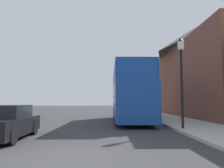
# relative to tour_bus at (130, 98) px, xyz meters

# --- Properties ---
(ground_plane) EXTENTS (144.00, 144.00, 0.00)m
(ground_plane) POSITION_rel_tour_bus_xyz_m (-2.82, 9.88, -1.84)
(ground_plane) COLOR #333335
(sidewalk) EXTENTS (3.52, 108.00, 0.14)m
(sidewalk) POSITION_rel_tour_bus_xyz_m (3.58, 6.88, -1.77)
(sidewalk) COLOR #ADAAA3
(sidewalk) RESTS_ON ground_plane
(brick_terrace_rear) EXTENTS (6.00, 23.15, 10.18)m
(brick_terrace_rear) POSITION_rel_tour_bus_xyz_m (8.34, 7.64, 3.25)
(brick_terrace_rear) COLOR brown
(brick_terrace_rear) RESTS_ON ground_plane
(tour_bus) EXTENTS (2.60, 10.12, 4.13)m
(tour_bus) POSITION_rel_tour_bus_xyz_m (0.00, 0.00, 0.00)
(tour_bus) COLOR #19479E
(tour_bus) RESTS_ON ground_plane
(parked_car_ahead_of_bus) EXTENTS (1.79, 4.30, 1.48)m
(parked_car_ahead_of_bus) POSITION_rel_tour_bus_xyz_m (0.72, 8.29, -1.15)
(parked_car_ahead_of_bus) COLOR #9E9EA3
(parked_car_ahead_of_bus) RESTS_ON ground_plane
(parked_car_far_side) EXTENTS (1.97, 4.18, 1.39)m
(parked_car_far_side) POSITION_rel_tour_bus_xyz_m (-5.94, -8.03, -1.18)
(parked_car_far_side) COLOR black
(parked_car_far_side) RESTS_ON ground_plane
(lamp_post_nearest) EXTENTS (0.35, 0.35, 4.88)m
(lamp_post_nearest) POSITION_rel_tour_bus_xyz_m (2.24, -5.56, 1.65)
(lamp_post_nearest) COLOR black
(lamp_post_nearest) RESTS_ON sidewalk
(lamp_post_second) EXTENTS (0.35, 0.35, 4.94)m
(lamp_post_second) POSITION_rel_tour_bus_xyz_m (2.18, 2.08, 1.69)
(lamp_post_second) COLOR black
(lamp_post_second) RESTS_ON sidewalk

